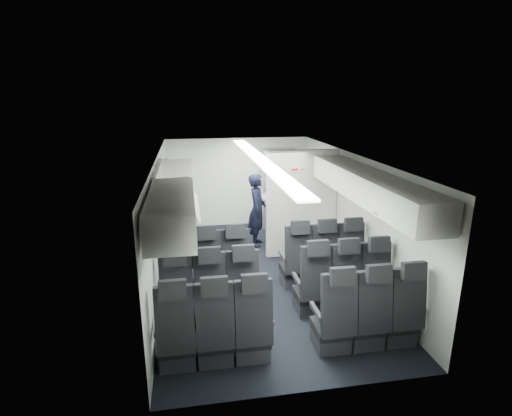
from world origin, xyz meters
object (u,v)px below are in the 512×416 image
object	(u,v)px
seat_row_mid	(277,292)
galley_unit	(278,188)
carry_on_bag	(177,188)
boarding_door	(168,206)
seat_row_front	(266,266)
flight_attendant	(257,210)
seat_row_rear	(294,326)

from	to	relation	value
seat_row_mid	galley_unit	bearing A→B (deg)	77.12
galley_unit	carry_on_bag	distance (m)	4.19
boarding_door	carry_on_bag	world-z (taller)	carry_on_bag
seat_row_front	flight_attendant	world-z (taller)	flight_attendant
seat_row_rear	carry_on_bag	size ratio (longest dim) A/B	7.99
carry_on_bag	flight_attendant	bearing A→B (deg)	44.40
seat_row_mid	boarding_door	world-z (taller)	boarding_door
boarding_door	carry_on_bag	xyz separation A→B (m)	(0.27, -2.21, 0.87)
seat_row_mid	boarding_door	size ratio (longest dim) A/B	1.79
seat_row_front	seat_row_mid	bearing A→B (deg)	-90.00
seat_row_mid	flight_attendant	world-z (taller)	flight_attendant
seat_row_rear	boarding_door	distance (m)	4.25
seat_row_rear	carry_on_bag	distance (m)	2.59
seat_row_rear	flight_attendant	xyz separation A→B (m)	(0.21, 3.84, 0.38)
seat_row_front	boarding_door	xyz separation A→B (m)	(-1.64, 2.09, 0.55)
seat_row_front	boarding_door	world-z (taller)	boarding_door
seat_row_mid	seat_row_rear	bearing A→B (deg)	-90.00
carry_on_bag	seat_row_rear	bearing A→B (deg)	-60.22
seat_row_mid	seat_row_rear	distance (m)	0.90
seat_row_mid	carry_on_bag	size ratio (longest dim) A/B	7.99
flight_attendant	carry_on_bag	distance (m)	2.88
seat_row_mid	boarding_door	bearing A→B (deg)	118.77
seat_row_rear	flight_attendant	distance (m)	3.86
seat_row_rear	seat_row_front	bearing A→B (deg)	90.00
flight_attendant	carry_on_bag	bearing A→B (deg)	159.26
seat_row_mid	boarding_door	distance (m)	3.45
seat_row_rear	flight_attendant	size ratio (longest dim) A/B	2.12
seat_row_front	galley_unit	size ratio (longest dim) A/B	1.75
boarding_door	carry_on_bag	bearing A→B (deg)	-82.98
seat_row_rear	carry_on_bag	world-z (taller)	carry_on_bag
galley_unit	flight_attendant	world-z (taller)	galley_unit
boarding_door	flight_attendant	size ratio (longest dim) A/B	1.19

